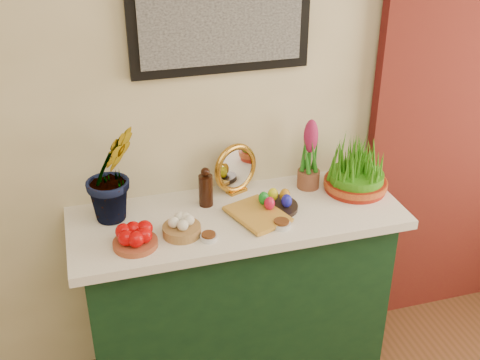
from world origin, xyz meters
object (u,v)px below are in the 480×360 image
sideboard (237,299)px  book (239,221)px  hyacinth_green (110,159)px  mirror (236,169)px  wheatgrass_sabzeh (357,170)px

sideboard → book: size_ratio=5.23×
sideboard → hyacinth_green: 0.89m
sideboard → mirror: mirror is taller
mirror → wheatgrass_sabzeh: 0.54m
mirror → hyacinth_green: bearing=-171.7°
hyacinth_green → book: hyacinth_green is taller
book → mirror: bearing=57.9°
hyacinth_green → wheatgrass_sabzeh: size_ratio=1.89×
mirror → wheatgrass_sabzeh: size_ratio=0.80×
hyacinth_green → wheatgrass_sabzeh: (1.05, -0.06, -0.17)m
sideboard → book: 0.49m
hyacinth_green → book: size_ratio=2.16×
hyacinth_green → sideboard: bearing=-33.3°
hyacinth_green → mirror: 0.57m
hyacinth_green → mirror: size_ratio=2.37×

